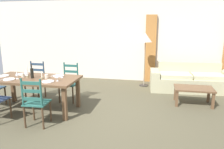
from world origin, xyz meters
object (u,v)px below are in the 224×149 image
object	(u,v)px
dining_chair_near_right	(36,102)
wine_bottle	(32,73)
wine_glass_far_left	(26,71)
coffee_table	(194,90)
dining_chair_far_right	(69,82)
wine_glass_near_left	(17,74)
coffee_cup_secondary	(23,75)
dining_table	(35,82)
dining_chair_far_left	(36,80)
wine_glass_near_right	(57,76)
coffee_cup_primary	(46,76)
standing_lamp	(145,41)
wine_glass_far_right	(62,73)
couch	(190,80)

from	to	relation	value
dining_chair_near_right	wine_bottle	distance (m)	0.92
wine_glass_far_left	coffee_table	distance (m)	3.97
dining_chair_far_right	wine_glass_near_left	distance (m)	1.27
wine_glass_near_left	coffee_cup_secondary	world-z (taller)	wine_glass_near_left
dining_table	dining_chair_far_left	bearing A→B (deg)	120.22
wine_glass_near_right	wine_bottle	bearing A→B (deg)	168.67
dining_chair_near_right	coffee_cup_primary	size ratio (longest dim) A/B	10.67
dining_table	dining_chair_far_right	xyz separation A→B (m)	(0.49, 0.75, -0.19)
wine_bottle	standing_lamp	distance (m)	3.45
wine_glass_far_right	dining_chair_near_right	bearing A→B (deg)	-100.60
dining_chair_far_left	wine_glass_near_left	bearing A→B (deg)	-82.18
coffee_table	dining_chair_far_right	bearing A→B (deg)	-173.53
dining_chair_far_right	coffee_cup_secondary	world-z (taller)	dining_chair_far_right
wine_glass_near_right	wine_glass_far_right	size ratio (longest dim) A/B	1.00
dining_chair_far_right	coffee_cup_primary	xyz separation A→B (m)	(-0.22, -0.73, 0.32)
dining_chair_near_right	wine_glass_near_right	xyz separation A→B (m)	(0.19, 0.56, 0.38)
wine_bottle	wine_glass_far_left	distance (m)	0.31
wine_glass_far_left	coffee_cup_secondary	distance (m)	0.15
dining_chair_far_right	coffee_table	bearing A→B (deg)	6.47
wine_glass_near_right	couch	bearing A→B (deg)	39.48
wine_glass_near_right	coffee_table	bearing A→B (deg)	23.19
coffee_table	coffee_cup_secondary	bearing A→B (deg)	-164.26
standing_lamp	couch	bearing A→B (deg)	-7.82
dining_chair_far_right	wine_glass_near_left	world-z (taller)	dining_chair_far_right
wine_glass_far_right	standing_lamp	bearing A→B (deg)	54.68
wine_glass_near_left	wine_glass_near_right	bearing A→B (deg)	0.14
wine_glass_far_right	dining_chair_far_right	bearing A→B (deg)	98.45
wine_glass_near_right	coffee_cup_secondary	distance (m)	0.92
dining_chair_far_right	dining_chair_far_left	bearing A→B (deg)	179.16
dining_chair_far_right	wine_glass_near_right	world-z (taller)	dining_chair_far_right
dining_chair_far_right	coffee_cup_primary	distance (m)	0.83
wine_glass_near_left	wine_glass_far_left	distance (m)	0.31
wine_bottle	wine_glass_near_left	world-z (taller)	wine_bottle
wine_glass_far_right	standing_lamp	xyz separation A→B (m)	(1.67, 2.36, 0.55)
couch	standing_lamp	bearing A→B (deg)	172.18
coffee_cup_secondary	dining_chair_near_right	bearing A→B (deg)	-45.78
dining_chair_near_right	standing_lamp	xyz separation A→B (m)	(1.83, 3.21, 0.93)
dining_table	wine_glass_near_right	distance (m)	0.66
wine_glass_far_left	wine_glass_near_left	bearing A→B (deg)	-93.97
dining_chair_near_right	wine_bottle	world-z (taller)	wine_bottle
dining_chair_far_right	couch	distance (m)	3.48
wine_glass_far_right	coffee_table	size ratio (longest dim) A/B	0.18
wine_bottle	wine_glass_near_right	bearing A→B (deg)	-11.33
dining_chair_far_left	coffee_cup_secondary	xyz separation A→B (m)	(0.15, -0.75, 0.32)
wine_glass_near_right	coffee_cup_secondary	size ratio (longest dim) A/B	1.79
coffee_cup_secondary	couch	bearing A→B (deg)	30.47
wine_glass_far_left	standing_lamp	size ratio (longest dim) A/B	0.10
dining_chair_near_right	wine_glass_near_left	bearing A→B (deg)	142.81
dining_chair_far_left	coffee_cup_primary	bearing A→B (deg)	-45.94
dining_chair_far_left	dining_chair_far_right	distance (m)	0.94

